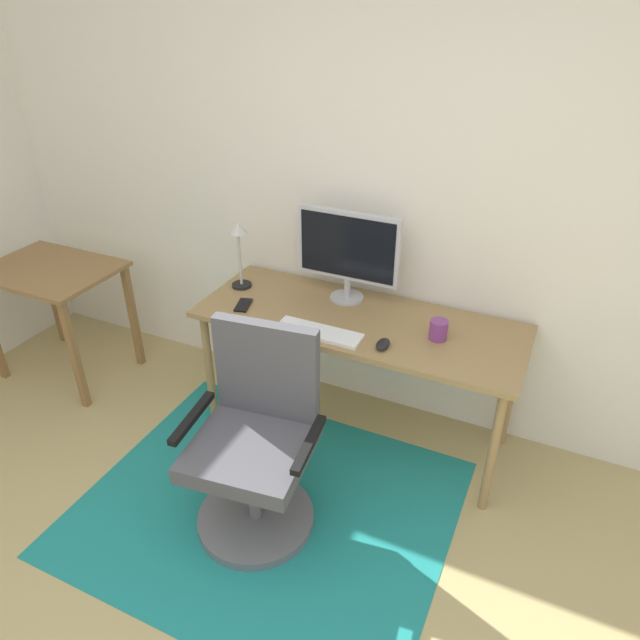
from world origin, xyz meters
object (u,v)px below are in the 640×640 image
(monitor, at_px, (348,249))
(cell_phone, at_px, (243,305))
(side_table, at_px, (53,286))
(computer_mouse, at_px, (383,344))
(office_chair, at_px, (257,450))
(keyboard, at_px, (319,332))
(desk, at_px, (358,330))
(coffee_cup, at_px, (438,330))
(desk_lamp, at_px, (239,243))

(monitor, distance_m, cell_phone, 0.62)
(monitor, xyz_separation_m, side_table, (-1.76, -0.40, -0.41))
(computer_mouse, distance_m, office_chair, 0.75)
(computer_mouse, relative_size, cell_phone, 0.74)
(keyboard, xyz_separation_m, cell_phone, (-0.48, 0.08, -0.00))
(desk, bearing_deg, coffee_cup, -2.25)
(monitor, height_order, side_table, monitor)
(coffee_cup, height_order, cell_phone, coffee_cup)
(computer_mouse, bearing_deg, side_table, -179.27)
(keyboard, distance_m, computer_mouse, 0.32)
(desk, bearing_deg, monitor, 128.41)
(computer_mouse, height_order, side_table, computer_mouse)
(desk, xyz_separation_m, cell_phone, (-0.60, -0.13, 0.07))
(cell_phone, distance_m, desk_lamp, 0.35)
(desk_lamp, bearing_deg, computer_mouse, -15.50)
(monitor, height_order, keyboard, monitor)
(keyboard, height_order, computer_mouse, computer_mouse)
(desk_lamp, relative_size, office_chair, 0.39)
(computer_mouse, relative_size, side_table, 0.13)
(desk_lamp, relative_size, side_table, 0.49)
(desk, height_order, cell_phone, cell_phone)
(monitor, relative_size, cell_phone, 3.96)
(coffee_cup, height_order, office_chair, office_chair)
(coffee_cup, bearing_deg, desk, 177.75)
(keyboard, distance_m, coffee_cup, 0.57)
(monitor, xyz_separation_m, computer_mouse, (0.34, -0.37, -0.27))
(monitor, bearing_deg, side_table, -167.18)
(office_chair, relative_size, side_table, 1.26)
(desk_lamp, bearing_deg, cell_phone, -56.35)
(computer_mouse, bearing_deg, coffee_cup, 40.81)
(desk, xyz_separation_m, desk_lamp, (-0.73, 0.06, 0.33))
(desk, relative_size, monitor, 3.01)
(cell_phone, bearing_deg, keyboard, -25.92)
(cell_phone, relative_size, office_chair, 0.14)
(monitor, height_order, cell_phone, monitor)
(keyboard, xyz_separation_m, office_chair, (-0.06, -0.53, -0.35))
(side_table, bearing_deg, cell_phone, 4.06)
(computer_mouse, distance_m, side_table, 2.10)
(monitor, relative_size, coffee_cup, 5.66)
(computer_mouse, bearing_deg, desk_lamp, 164.50)
(cell_phone, bearing_deg, desk_lamp, 107.67)
(desk, xyz_separation_m, keyboard, (-0.12, -0.22, 0.08))
(monitor, xyz_separation_m, office_chair, (-0.05, -0.92, -0.62))
(desk, relative_size, coffee_cup, 17.07)
(monitor, distance_m, keyboard, 0.48)
(computer_mouse, xyz_separation_m, side_table, (-2.10, -0.03, -0.14))
(monitor, height_order, desk_lamp, monitor)
(coffee_cup, xyz_separation_m, cell_phone, (-1.01, -0.12, -0.04))
(office_chair, bearing_deg, keyboard, 76.21)
(desk_lamp, distance_m, office_chair, 1.14)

